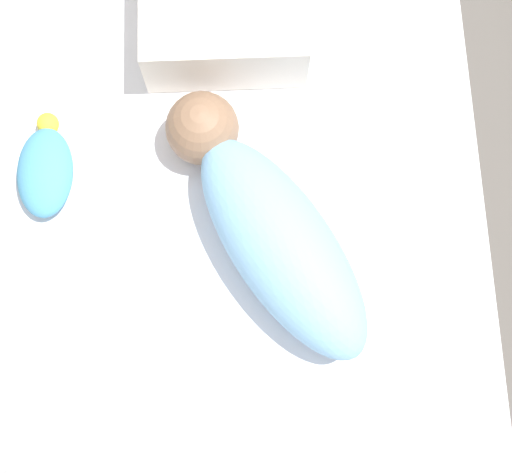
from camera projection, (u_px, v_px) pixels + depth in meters
name	position (u px, v px, depth m)	size (l,w,h in m)	color
ground_plane	(234.00, 251.00, 1.37)	(12.00, 12.00, 0.00)	#514C47
bed_mattress	(233.00, 242.00, 1.29)	(1.32, 0.88, 0.15)	white
swaddled_baby	(268.00, 225.00, 1.15)	(0.50, 0.36, 0.14)	#7FB7E5
turtle_plush	(45.00, 170.00, 1.22)	(0.19, 0.10, 0.06)	#4C99C6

